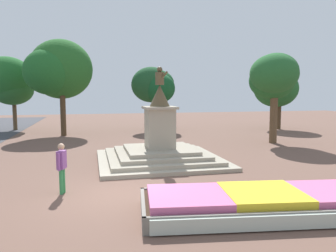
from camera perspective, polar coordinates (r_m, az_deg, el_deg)
The scene contains 9 objects.
ground_plane at distance 11.27m, azimuth -8.83°, elevation -11.80°, with size 83.24×83.24×0.00m, color brown.
flower_planter at distance 9.88m, azimuth 16.22°, elevation -12.76°, with size 7.16×3.45×0.63m.
statue_monument at distance 16.19m, azimuth -1.43°, elevation -3.71°, with size 5.99×5.99×4.64m.
pedestrian_near_planter at distance 11.62m, azimuth -18.03°, elevation -6.41°, with size 0.32×0.55×1.71m.
park_tree_far_left at distance 22.96m, azimuth 17.97°, elevation 8.29°, with size 3.45×3.82×6.00m.
park_tree_behind_statue at distance 31.69m, azimuth 18.20°, elevation 6.38°, with size 3.96×4.15×5.44m.
park_tree_far_right at distance 29.13m, azimuth -2.26°, elevation 7.08°, with size 3.90×4.11×5.61m.
park_tree_street_side at distance 32.17m, azimuth -26.03°, elevation 6.92°, with size 4.52×4.00×6.50m.
park_tree_mid_canopy at distance 27.48m, azimuth -18.70°, elevation 9.19°, with size 5.22×5.00×7.57m.
Camera 1 is at (-0.78, -10.71, 3.42)m, focal length 35.00 mm.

